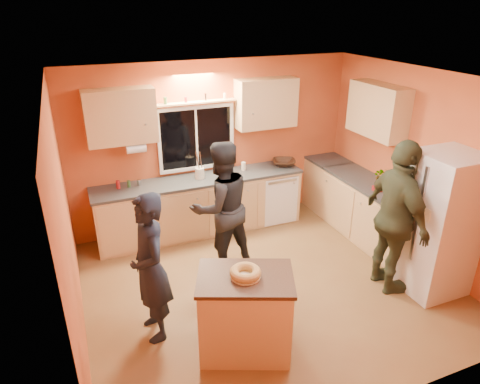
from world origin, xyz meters
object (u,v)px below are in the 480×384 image
refrigerator (440,224)px  person_right (396,219)px  person_left (150,268)px  island (245,313)px  person_center (221,207)px

refrigerator → person_right: 0.54m
person_left → person_right: bearing=79.8°
island → person_center: person_center is taller
person_right → person_center: bearing=62.1°
island → person_center: 1.67m
person_center → person_left: bearing=30.9°
person_center → person_right: (1.78, -1.27, 0.08)m
island → person_right: 2.18m
island → person_left: 1.08m
island → person_center: size_ratio=0.62×
island → person_right: person_right is taller
island → person_right: size_ratio=0.57×
island → person_center: (0.32, 1.58, 0.43)m
person_left → person_center: person_center is taller
island → person_right: bearing=31.0°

